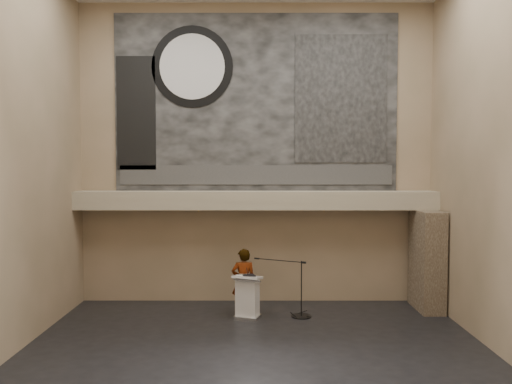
{
  "coord_description": "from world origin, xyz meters",
  "views": [
    {
      "loc": [
        0.01,
        -10.28,
        3.91
      ],
      "look_at": [
        0.0,
        3.2,
        3.2
      ],
      "focal_mm": 35.0,
      "sensor_mm": 36.0,
      "label": 1
    }
  ],
  "objects": [
    {
      "name": "floor",
      "position": [
        0.0,
        0.0,
        0.0
      ],
      "size": [
        10.0,
        10.0,
        0.0
      ],
      "primitive_type": "plane",
      "color": "black",
      "rests_on": "ground"
    },
    {
      "name": "banner_clock_face",
      "position": [
        -1.8,
        3.91,
        6.7
      ],
      "size": [
        1.84,
        0.02,
        1.84
      ],
      "primitive_type": "cylinder",
      "rotation": [
        1.57,
        0.0,
        0.0
      ],
      "color": "silver",
      "rests_on": "banner"
    },
    {
      "name": "papers",
      "position": [
        -0.39,
        2.26,
        1.1
      ],
      "size": [
        0.24,
        0.32,
        0.0
      ],
      "primitive_type": "cube",
      "rotation": [
        0.0,
        0.0,
        0.03
      ],
      "color": "white",
      "rests_on": "lectern"
    },
    {
      "name": "wall_front",
      "position": [
        0.0,
        -4.0,
        4.25
      ],
      "size": [
        10.0,
        0.02,
        8.5
      ],
      "primitive_type": "cube",
      "color": "#7B6A4E",
      "rests_on": "floor"
    },
    {
      "name": "binder",
      "position": [
        -0.18,
        2.28,
        1.12
      ],
      "size": [
        0.34,
        0.31,
        0.04
      ],
      "primitive_type": "cube",
      "rotation": [
        0.0,
        0.0,
        0.36
      ],
      "color": "black",
      "rests_on": "lectern"
    },
    {
      "name": "banner_text_strip",
      "position": [
        0.0,
        3.93,
        3.65
      ],
      "size": [
        7.76,
        0.02,
        0.55
      ],
      "primitive_type": "cube",
      "color": "#2F2F2F",
      "rests_on": "banner"
    },
    {
      "name": "banner_brick_print",
      "position": [
        -3.4,
        3.93,
        5.4
      ],
      "size": [
        1.1,
        0.02,
        3.2
      ],
      "primitive_type": "cube",
      "color": "black",
      "rests_on": "banner"
    },
    {
      "name": "wall_right",
      "position": [
        5.0,
        0.0,
        4.25
      ],
      "size": [
        0.02,
        8.0,
        8.5
      ],
      "primitive_type": "cube",
      "color": "#7B6A4E",
      "rests_on": "floor"
    },
    {
      "name": "soffit",
      "position": [
        0.0,
        3.6,
        2.95
      ],
      "size": [
        10.0,
        0.8,
        0.5
      ],
      "primitive_type": "cube",
      "color": "gray",
      "rests_on": "wall_back"
    },
    {
      "name": "lectern",
      "position": [
        -0.22,
        2.32,
        0.55
      ],
      "size": [
        0.81,
        0.69,
        1.13
      ],
      "rotation": [
        0.0,
        0.0,
        -0.33
      ],
      "color": "silver",
      "rests_on": "floor"
    },
    {
      "name": "wall_left",
      "position": [
        -5.0,
        0.0,
        4.25
      ],
      "size": [
        0.02,
        8.0,
        8.5
      ],
      "primitive_type": "cube",
      "color": "#7B6A4E",
      "rests_on": "floor"
    },
    {
      "name": "stone_pier",
      "position": [
        4.65,
        3.15,
        1.35
      ],
      "size": [
        0.6,
        1.4,
        2.7
      ],
      "primitive_type": "cube",
      "color": "#46392B",
      "rests_on": "floor"
    },
    {
      "name": "sprinkler_right",
      "position": [
        1.9,
        3.55,
        2.67
      ],
      "size": [
        0.04,
        0.04,
        0.06
      ],
      "primitive_type": "cylinder",
      "color": "#B2893D",
      "rests_on": "soffit"
    },
    {
      "name": "banner_clock_rim",
      "position": [
        -1.8,
        3.93,
        6.7
      ],
      "size": [
        2.3,
        0.02,
        2.3
      ],
      "primitive_type": "cylinder",
      "rotation": [
        1.57,
        0.0,
        0.0
      ],
      "color": "black",
      "rests_on": "banner"
    },
    {
      "name": "sprinkler_left",
      "position": [
        -1.6,
        3.55,
        2.67
      ],
      "size": [
        0.04,
        0.04,
        0.06
      ],
      "primitive_type": "cylinder",
      "color": "#B2893D",
      "rests_on": "soffit"
    },
    {
      "name": "banner_building_print",
      "position": [
        2.4,
        3.93,
        5.8
      ],
      "size": [
        2.6,
        0.02,
        3.6
      ],
      "primitive_type": "cube",
      "color": "black",
      "rests_on": "banner"
    },
    {
      "name": "speaker_person",
      "position": [
        -0.33,
        2.64,
        0.87
      ],
      "size": [
        0.67,
        0.47,
        1.75
      ],
      "primitive_type": "imported",
      "rotation": [
        0.0,
        0.0,
        3.22
      ],
      "color": "white",
      "rests_on": "floor"
    },
    {
      "name": "wall_back",
      "position": [
        0.0,
        4.0,
        4.25
      ],
      "size": [
        10.0,
        0.02,
        8.5
      ],
      "primitive_type": "cube",
      "color": "#7B6A4E",
      "rests_on": "floor"
    },
    {
      "name": "mic_stand",
      "position": [
        1.13,
        2.48,
        0.23
      ],
      "size": [
        1.48,
        0.83,
        1.46
      ],
      "rotation": [
        0.0,
        0.0,
        -0.43
      ],
      "color": "black",
      "rests_on": "floor"
    },
    {
      "name": "banner",
      "position": [
        0.0,
        3.97,
        5.7
      ],
      "size": [
        8.0,
        0.05,
        5.0
      ],
      "primitive_type": "cube",
      "color": "black",
      "rests_on": "wall_back"
    }
  ]
}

